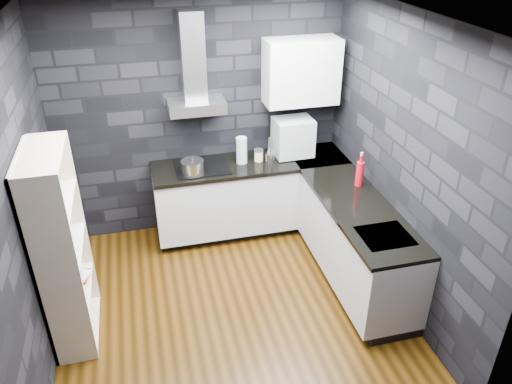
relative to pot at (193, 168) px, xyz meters
name	(u,v)px	position (x,y,z in m)	size (l,w,h in m)	color
ground	(232,308)	(0.17, -1.15, -0.98)	(3.20, 3.20, 0.00)	#3E2408
ceiling	(224,20)	(0.17, -1.15, 1.72)	(3.20, 3.20, 0.00)	silver
wall_back	(200,118)	(0.17, 0.47, 0.37)	(3.20, 0.05, 2.70)	black
wall_front	(286,322)	(0.17, -2.78, 0.37)	(3.20, 0.05, 2.70)	black
wall_left	(22,212)	(-1.46, -1.15, 0.37)	(0.05, 3.20, 2.70)	black
wall_right	(404,165)	(1.79, -1.15, 0.37)	(0.05, 3.20, 2.70)	black
toekick_back	(250,223)	(0.67, 0.19, -0.93)	(2.18, 0.50, 0.10)	black
toekick_right	(356,276)	(1.51, -1.05, -0.93)	(0.50, 1.78, 0.10)	black
counter_back_cab	(251,194)	(0.67, 0.15, -0.50)	(2.20, 0.60, 0.76)	silver
counter_right_cab	(357,242)	(1.47, -1.05, -0.50)	(0.60, 1.80, 0.76)	silver
counter_back_top	(251,164)	(0.67, 0.14, -0.10)	(2.20, 0.62, 0.04)	black
counter_right_top	(360,209)	(1.46, -1.05, -0.10)	(0.62, 1.80, 0.04)	black
counter_corner_top	(317,156)	(1.47, 0.15, -0.10)	(0.62, 0.62, 0.04)	black
hood_body	(197,106)	(0.12, 0.28, 0.58)	(0.60, 0.34, 0.12)	#A9A9AD
hood_chimney	(193,56)	(0.12, 0.35, 1.09)	(0.24, 0.20, 0.90)	#A9A9AD
upper_cabinet	(301,72)	(1.27, 0.27, 0.87)	(0.80, 0.35, 0.70)	silver
cooktop	(202,167)	(0.12, 0.15, -0.07)	(0.58, 0.50, 0.01)	black
sink_rim	(385,236)	(1.47, -1.55, -0.09)	(0.44, 0.40, 0.01)	#A9A9AD
pot	(193,168)	(0.00, 0.00, 0.00)	(0.23, 0.23, 0.14)	silver
glass_vase	(242,150)	(0.57, 0.16, 0.07)	(0.12, 0.12, 0.30)	silver
storage_jar	(259,156)	(0.77, 0.15, -0.02)	(0.10, 0.10, 0.12)	beige
utensil_crock	(270,159)	(0.87, 0.05, -0.02)	(0.09, 0.09, 0.12)	silver
appliance_garage	(293,137)	(1.18, 0.20, 0.14)	(0.43, 0.33, 0.43)	#B0B3B8
red_bottle	(360,174)	(1.62, -0.65, 0.05)	(0.08, 0.08, 0.26)	#AE0C17
bookshelf	(62,250)	(-1.25, -1.09, -0.08)	(0.34, 0.80, 1.80)	beige
fruit_bowl	(60,253)	(-1.25, -1.18, -0.04)	(0.23, 0.23, 0.06)	silver
book_red	(70,269)	(-1.26, -0.92, -0.41)	(0.16, 0.02, 0.21)	maroon
book_second	(70,267)	(-1.26, -0.92, -0.39)	(0.15, 0.02, 0.21)	#B2B2B2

